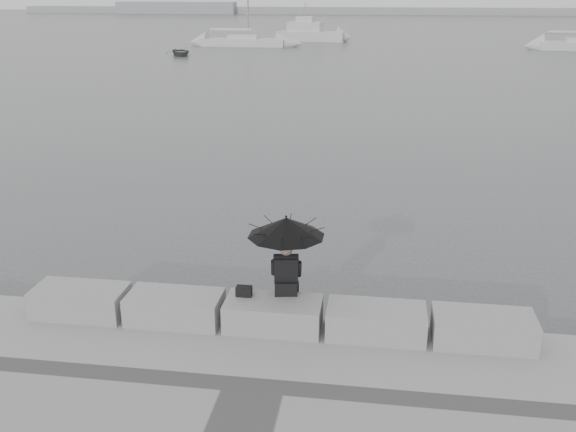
% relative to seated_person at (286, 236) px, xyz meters
% --- Properties ---
extents(ground, '(360.00, 360.00, 0.00)m').
position_rel_seated_person_xyz_m(ground, '(-0.17, 0.11, -2.03)').
color(ground, '#444649').
rests_on(ground, ground).
extents(stone_block_far_left, '(1.60, 0.80, 0.50)m').
position_rel_seated_person_xyz_m(stone_block_far_left, '(-3.57, -0.34, -1.28)').
color(stone_block_far_left, gray).
rests_on(stone_block_far_left, promenade).
extents(stone_block_left, '(1.60, 0.80, 0.50)m').
position_rel_seated_person_xyz_m(stone_block_left, '(-1.87, -0.34, -1.28)').
color(stone_block_left, gray).
rests_on(stone_block_left, promenade).
extents(stone_block_centre, '(1.60, 0.80, 0.50)m').
position_rel_seated_person_xyz_m(stone_block_centre, '(-0.17, -0.34, -1.28)').
color(stone_block_centre, gray).
rests_on(stone_block_centre, promenade).
extents(stone_block_right, '(1.60, 0.80, 0.50)m').
position_rel_seated_person_xyz_m(stone_block_right, '(1.53, -0.34, -1.28)').
color(stone_block_right, gray).
rests_on(stone_block_right, promenade).
extents(stone_block_far_right, '(1.60, 0.80, 0.50)m').
position_rel_seated_person_xyz_m(stone_block_far_right, '(3.23, -0.34, -1.28)').
color(stone_block_far_right, gray).
rests_on(stone_block_far_right, promenade).
extents(seated_person, '(1.29, 1.29, 1.39)m').
position_rel_seated_person_xyz_m(seated_person, '(0.00, 0.00, 0.00)').
color(seated_person, black).
rests_on(seated_person, stone_block_centre).
extents(bag, '(0.26, 0.15, 0.17)m').
position_rel_seated_person_xyz_m(bag, '(-0.68, -0.22, -0.95)').
color(bag, black).
rests_on(bag, stone_block_centre).
extents(distant_landmass, '(180.00, 8.00, 2.80)m').
position_rel_seated_person_xyz_m(distant_landmass, '(-8.31, 154.62, -1.13)').
color(distant_landmass, '#949799').
rests_on(distant_landmass, ground).
extents(sailboat_left, '(9.15, 2.68, 12.90)m').
position_rel_seated_person_xyz_m(sailboat_left, '(-13.61, 60.53, -1.52)').
color(sailboat_left, silver).
rests_on(sailboat_left, ground).
extents(motor_cruiser, '(8.21, 3.66, 4.50)m').
position_rel_seated_person_xyz_m(motor_cruiser, '(-7.12, 68.85, -1.14)').
color(motor_cruiser, silver).
rests_on(motor_cruiser, ground).
extents(dinghy, '(3.83, 2.96, 0.60)m').
position_rel_seated_person_xyz_m(dinghy, '(-17.29, 49.57, -1.73)').
color(dinghy, slate).
rests_on(dinghy, ground).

